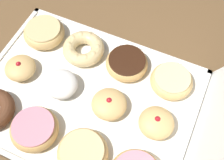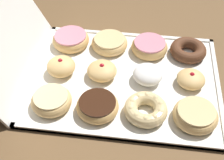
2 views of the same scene
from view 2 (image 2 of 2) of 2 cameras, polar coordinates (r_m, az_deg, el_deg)
name	(u,v)px [view 2 (image 2 of 2)]	position (r m, az deg, el deg)	size (l,w,h in m)	color
ground_plane	(125,80)	(0.91, 2.40, -0.04)	(3.00, 3.00, 0.00)	brown
donut_box	(125,79)	(0.91, 2.41, 0.19)	(0.42, 0.55, 0.01)	white
glazed_ring_donut_0	(195,115)	(0.82, 15.31, -6.30)	(0.12, 0.12, 0.04)	#E5B770
jelly_filled_donut_1	(191,79)	(0.90, 14.50, 0.23)	(0.08, 0.08, 0.04)	#E5B770
chocolate_cake_ring_donut_2	(188,50)	(1.00, 14.02, 5.44)	(0.11, 0.11, 0.04)	#59331E
cruller_donut_3	(146,109)	(0.81, 6.32, -5.38)	(0.12, 0.12, 0.04)	#EACC8C
powdered_filled_donut_4	(148,74)	(0.89, 6.70, 1.20)	(0.09, 0.09, 0.05)	white
pink_frosted_donut_5	(149,46)	(0.99, 7.01, 6.23)	(0.12, 0.12, 0.04)	tan
chocolate_frosted_donut_6	(98,106)	(0.81, -2.72, -4.83)	(0.11, 0.11, 0.04)	tan
jelly_filled_donut_7	(102,71)	(0.90, -1.91, 1.64)	(0.09, 0.09, 0.05)	#E5B770
glazed_ring_donut_8	(110,43)	(1.00, -0.45, 6.97)	(0.12, 0.12, 0.04)	#E5B770
glazed_ring_donut_9	(51,100)	(0.84, -11.24, -3.72)	(0.11, 0.11, 0.04)	#E5B770
jelly_filled_donut_10	(61,65)	(0.92, -9.42, 2.70)	(0.09, 0.09, 0.05)	#E5B770
pink_frosted_donut_11	(71,39)	(1.02, -7.70, 7.52)	(0.12, 0.12, 0.04)	tan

